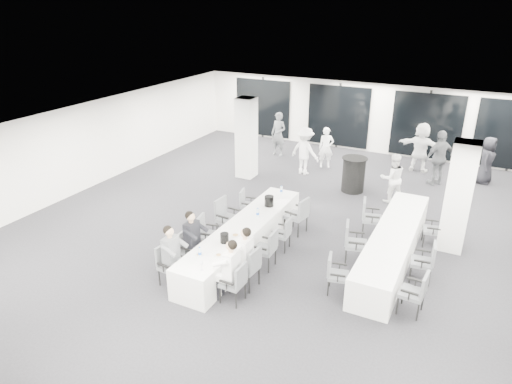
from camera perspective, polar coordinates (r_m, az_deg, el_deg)
room at (r=12.70m, az=9.11°, el=2.19°), size 14.04×16.04×2.84m
column_left at (r=15.89m, az=-1.21°, el=6.76°), size 0.60×0.60×2.80m
column_right at (r=12.10m, az=23.97°, el=-0.59°), size 0.60×0.60×2.80m
banquet_table_main at (r=11.33m, az=-1.53°, el=-5.82°), size 0.90×5.00×0.75m
banquet_table_side at (r=11.51m, az=16.71°, el=-6.38°), size 0.90×5.00×0.75m
cocktail_table at (r=15.16m, az=12.09°, el=2.17°), size 0.83×0.83×1.14m
chair_main_left_near at (r=10.26m, az=-10.91°, el=-8.62°), size 0.51×0.56×0.92m
chair_main_left_second at (r=10.80m, az=-8.36°, el=-6.77°), size 0.46×0.52×0.90m
chair_main_left_mid at (r=11.32m, az=-6.26°, el=-4.99°), size 0.57×0.60×0.96m
chair_main_left_fourth at (r=12.02m, az=-3.84°, el=-2.90°), size 0.56×0.62×1.04m
chair_main_left_far at (r=12.95m, az=-1.21°, el=-1.36°), size 0.52×0.55×0.87m
chair_main_right_near at (r=9.50m, az=-2.54°, el=-11.04°), size 0.47×0.52×0.91m
chair_main_right_second at (r=9.92m, az=-0.81°, el=-9.16°), size 0.53×0.58×0.97m
chair_main_right_mid at (r=10.62m, az=1.46°, el=-6.88°), size 0.50×0.55×0.96m
chair_main_right_fourth at (r=11.40m, az=3.47°, el=-5.01°), size 0.46×0.50×0.86m
chair_main_right_far at (r=12.17m, az=5.39°, el=-2.70°), size 0.60×0.63×1.02m
chair_side_left_near at (r=9.95m, az=9.85°, el=-9.82°), size 0.52×0.55×0.87m
chair_side_left_mid at (r=11.05m, az=11.98°, el=-5.94°), size 0.62×0.65×1.02m
chair_side_left_far at (r=12.41m, az=13.94°, el=-2.83°), size 0.60×0.63×1.00m
chair_side_right_near at (r=9.70m, az=19.43°, el=-11.57°), size 0.51×0.56×0.95m
chair_side_right_mid at (r=10.81m, az=20.49°, el=-7.93°), size 0.53×0.57×0.95m
chair_side_right_far at (r=12.40m, az=21.57°, el=-4.15°), size 0.53×0.56×0.90m
seated_guest_a at (r=10.02m, az=-10.31°, el=-7.48°), size 0.50×0.38×1.44m
seated_guest_b at (r=10.57m, az=-7.73°, el=-5.57°), size 0.50×0.38×1.44m
seated_guest_c at (r=9.41m, az=-3.44°, el=-9.27°), size 0.50×0.38×1.44m
seated_guest_d at (r=9.86m, az=-1.67°, el=-7.62°), size 0.50×0.38×1.44m
standing_guest_a at (r=17.16m, az=8.77°, el=5.83°), size 0.77×0.71×1.71m
standing_guest_b at (r=14.54m, az=16.74°, el=2.06°), size 1.00×0.88×1.76m
standing_guest_c at (r=16.34m, az=6.15°, el=5.50°), size 1.36×0.89×1.93m
standing_guest_d at (r=16.43m, az=22.01°, el=4.39°), size 1.37×1.39×2.12m
standing_guest_e at (r=17.28m, az=26.97°, el=3.89°), size 0.66×0.95×1.83m
standing_guest_f at (r=17.55m, az=19.96°, el=5.66°), size 1.94×0.89×2.05m
standing_guest_g at (r=18.29m, az=2.83°, el=7.58°), size 0.81×0.70×1.98m
ice_bucket_near at (r=10.35m, az=-3.96°, el=-5.75°), size 0.20×0.20×0.22m
ice_bucket_far at (r=12.10m, az=1.65°, el=-1.14°), size 0.25×0.25×0.28m
water_bottle_a at (r=9.85m, az=-7.04°, el=-7.49°), size 0.07×0.07×0.23m
water_bottle_b at (r=11.49m, az=0.21°, el=-2.61°), size 0.07×0.07×0.23m
water_bottle_c at (r=12.90m, az=3.19°, el=0.26°), size 0.07×0.07×0.22m
plate_a at (r=9.97m, az=-7.10°, el=-7.77°), size 0.19×0.19×0.03m
plate_b at (r=9.91m, az=-4.72°, el=-7.85°), size 0.18×0.18×0.03m
plate_c at (r=10.67m, az=-2.58°, el=-5.40°), size 0.22×0.22×0.03m
wine_glass at (r=9.38m, az=-6.85°, el=-8.86°), size 0.08×0.08×0.21m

